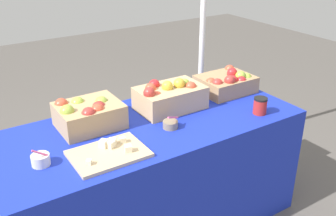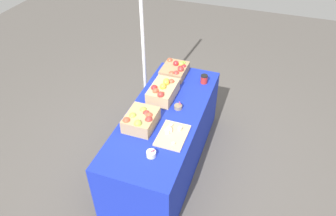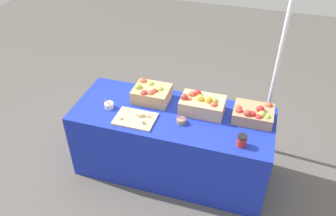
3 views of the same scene
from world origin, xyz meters
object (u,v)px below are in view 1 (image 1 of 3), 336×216
(tent_pole, at_px, (203,26))
(sample_bowl_mid, at_px, (170,124))
(apple_crate_left, at_px, (227,83))
(sample_bowl_near, at_px, (41,160))
(apple_crate_middle, at_px, (170,96))
(cutting_board_front, at_px, (109,153))
(coffee_cup, at_px, (260,106))
(apple_crate_right, at_px, (89,114))

(tent_pole, bearing_deg, sample_bowl_mid, -136.76)
(apple_crate_left, height_order, sample_bowl_near, apple_crate_left)
(apple_crate_middle, relative_size, cutting_board_front, 1.10)
(sample_bowl_mid, bearing_deg, tent_pole, 43.24)
(sample_bowl_near, relative_size, tent_pole, 0.05)
(sample_bowl_near, distance_m, tent_pole, 1.66)
(coffee_cup, bearing_deg, apple_crate_middle, 139.62)
(apple_crate_middle, distance_m, cutting_board_front, 0.63)
(sample_bowl_near, relative_size, coffee_cup, 0.98)
(apple_crate_right, height_order, cutting_board_front, apple_crate_right)
(apple_crate_middle, bearing_deg, sample_bowl_mid, -122.00)
(apple_crate_left, xyz_separation_m, apple_crate_middle, (-0.48, -0.02, 0.02))
(sample_bowl_mid, xyz_separation_m, tent_pole, (0.75, 0.71, 0.32))
(apple_crate_right, relative_size, coffee_cup, 3.38)
(apple_crate_right, xyz_separation_m, coffee_cup, (0.94, -0.40, -0.03))
(sample_bowl_near, xyz_separation_m, coffee_cup, (1.28, -0.15, 0.02))
(sample_bowl_near, height_order, tent_pole, tent_pole)
(apple_crate_middle, height_order, sample_bowl_mid, apple_crate_middle)
(coffee_cup, bearing_deg, tent_pole, 77.04)
(apple_crate_right, bearing_deg, tent_pole, 21.51)
(apple_crate_left, relative_size, coffee_cup, 3.47)
(apple_crate_left, distance_m, apple_crate_right, 0.99)
(apple_crate_middle, bearing_deg, coffee_cup, -40.38)
(cutting_board_front, bearing_deg, coffee_cup, -3.57)
(apple_crate_middle, height_order, cutting_board_front, apple_crate_middle)
(apple_crate_left, relative_size, tent_pole, 0.16)
(apple_crate_middle, height_order, sample_bowl_near, apple_crate_middle)
(sample_bowl_near, bearing_deg, apple_crate_middle, 13.24)
(sample_bowl_mid, distance_m, coffee_cup, 0.58)
(cutting_board_front, bearing_deg, sample_bowl_mid, 10.35)
(cutting_board_front, distance_m, sample_bowl_mid, 0.42)
(sample_bowl_mid, xyz_separation_m, coffee_cup, (0.56, -0.14, 0.03))
(apple_crate_middle, relative_size, apple_crate_right, 1.17)
(cutting_board_front, relative_size, coffee_cup, 3.59)
(tent_pole, bearing_deg, apple_crate_middle, -141.62)
(coffee_cup, bearing_deg, apple_crate_left, 81.57)
(apple_crate_middle, relative_size, sample_bowl_near, 4.04)
(cutting_board_front, relative_size, tent_pole, 0.17)
(apple_crate_right, height_order, sample_bowl_mid, apple_crate_right)
(sample_bowl_near, relative_size, sample_bowl_mid, 1.01)
(sample_bowl_mid, bearing_deg, apple_crate_middle, 58.00)
(apple_crate_middle, relative_size, sample_bowl_mid, 4.09)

